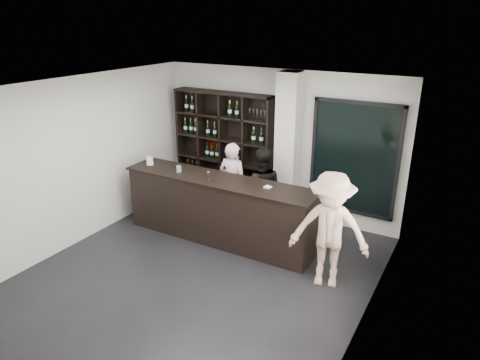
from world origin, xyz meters
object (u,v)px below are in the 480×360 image
Objects in this scene: customer at (330,231)px; tasting_counter at (218,209)px; taster_pink at (233,183)px; taster_black at (261,190)px; wine_shelf at (224,150)px.

tasting_counter is at bearing 157.49° from customer.
taster_pink is at bearing 141.17° from customer.
taster_pink is 1.01× the size of taster_black.
taster_pink is (0.65, -0.72, -0.39)m from wine_shelf.
taster_pink is at bearing -47.71° from wine_shelf.
customer is (1.68, -1.10, 0.09)m from taster_black.
taster_pink is at bearing -24.15° from taster_black.
tasting_counter is at bearing 34.04° from taster_black.
tasting_counter is 2.00× the size of customer.
taster_pink reaches higher than tasting_counter.
taster_black is at bearing 57.64° from tasting_counter.
tasting_counter is 2.22× the size of taster_pink.
tasting_counter is 0.79m from taster_pink.
wine_shelf reaches higher than taster_pink.
wine_shelf is 1.78m from tasting_counter.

